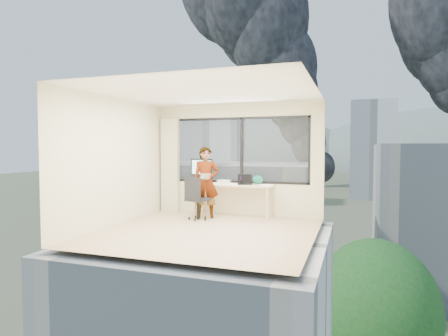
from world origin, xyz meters
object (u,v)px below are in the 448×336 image
at_px(desk, 233,200).
at_px(game_console, 225,181).
at_px(laptop, 245,180).
at_px(handbag, 258,180).
at_px(person, 206,182).
at_px(monitor, 202,171).
at_px(chair, 198,198).

xyz_separation_m(desk, game_console, (-0.30, 0.25, 0.41)).
distance_m(laptop, handbag, 0.34).
xyz_separation_m(person, monitor, (-0.27, 0.42, 0.24)).
bearing_deg(handbag, monitor, -152.72).
distance_m(chair, person, 0.43).
height_order(chair, game_console, chair).
bearing_deg(laptop, monitor, 154.27).
xyz_separation_m(game_console, handbag, (0.83, -0.06, 0.06)).
bearing_deg(monitor, desk, 4.16).
bearing_deg(game_console, laptop, -19.66).
relative_size(chair, monitor, 1.65).
bearing_deg(chair, monitor, 119.84).
relative_size(game_console, laptop, 0.80).
relative_size(desk, chair, 1.89).
bearing_deg(handbag, game_console, -162.80).
height_order(person, laptop, person).
bearing_deg(chair, handbag, 50.64).
height_order(laptop, handbag, laptop).
height_order(person, game_console, person).
distance_m(chair, game_console, 0.99).
height_order(desk, game_console, game_console).
relative_size(monitor, laptop, 1.65).
xyz_separation_m(monitor, laptop, (1.10, -0.11, -0.18)).
bearing_deg(laptop, game_console, 132.53).
distance_m(chair, monitor, 0.91).
bearing_deg(desk, monitor, 176.39).
relative_size(person, monitor, 2.77).
bearing_deg(person, handbag, 5.80).
bearing_deg(handbag, desk, -138.92).
xyz_separation_m(laptop, handbag, (0.23, 0.25, -0.01)).
relative_size(person, game_console, 5.68).
bearing_deg(game_console, desk, -32.02).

